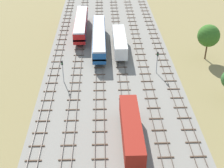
% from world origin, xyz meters
% --- Properties ---
extents(ground_plane, '(480.00, 480.00, 0.00)m').
position_xyz_m(ground_plane, '(0.00, 56.00, 0.00)').
color(ground_plane, olive).
extents(ballast_bed, '(27.53, 176.00, 0.01)m').
position_xyz_m(ballast_bed, '(0.00, 56.00, 0.00)').
color(ballast_bed, gray).
rests_on(ballast_bed, ground).
extents(track_far_left, '(2.40, 126.00, 0.29)m').
position_xyz_m(track_far_left, '(-11.76, 57.00, 0.14)').
color(track_far_left, '#47382D').
rests_on(track_far_left, ground).
extents(track_left, '(2.40, 126.00, 0.29)m').
position_xyz_m(track_left, '(-7.06, 57.00, 0.14)').
color(track_left, '#47382D').
rests_on(track_left, ground).
extents(track_centre_left, '(2.40, 126.00, 0.29)m').
position_xyz_m(track_centre_left, '(-2.35, 57.00, 0.14)').
color(track_centre_left, '#47382D').
rests_on(track_centre_left, ground).
extents(track_centre, '(2.40, 126.00, 0.29)m').
position_xyz_m(track_centre, '(2.35, 57.00, 0.14)').
color(track_centre, '#47382D').
rests_on(track_centre, ground).
extents(track_centre_right, '(2.40, 126.00, 0.29)m').
position_xyz_m(track_centre_right, '(7.06, 57.00, 0.14)').
color(track_centre_right, '#47382D').
rests_on(track_centre_right, ground).
extents(track_right, '(2.40, 126.00, 0.29)m').
position_xyz_m(track_right, '(11.76, 57.00, 0.14)').
color(track_right, '#47382D').
rests_on(track_right, ground).
extents(freight_boxcar_centre_nearest, '(2.87, 14.00, 3.60)m').
position_xyz_m(freight_boxcar_centre_nearest, '(2.36, 29.07, 2.45)').
color(freight_boxcar_centre_nearest, maroon).
rests_on(freight_boxcar_centre_nearest, ground).
extents(freight_boxcar_centre_near, '(2.87, 14.00, 3.60)m').
position_xyz_m(freight_boxcar_centre_near, '(2.36, 60.38, 2.45)').
color(freight_boxcar_centre_near, white).
rests_on(freight_boxcar_centre_near, ground).
extents(passenger_coach_centre_left_mid, '(2.96, 22.00, 3.80)m').
position_xyz_m(passenger_coach_centre_left_mid, '(-2.35, 62.79, 2.61)').
color(passenger_coach_centre_left_mid, '#194C8C').
rests_on(passenger_coach_centre_left_mid, ground).
extents(diesel_railcar_left_midfar, '(2.96, 20.50, 3.80)m').
position_xyz_m(diesel_railcar_left_midfar, '(-7.06, 71.75, 2.60)').
color(diesel_railcar_left_midfar, red).
rests_on(diesel_railcar_left_midfar, ground).
extents(signal_post_nearest, '(0.28, 0.47, 4.83)m').
position_xyz_m(signal_post_nearest, '(-9.41, 46.89, 3.10)').
color(signal_post_nearest, gray).
rests_on(signal_post_nearest, ground).
extents(signal_post_near, '(0.28, 0.47, 4.89)m').
position_xyz_m(signal_post_near, '(9.41, 49.92, 3.13)').
color(signal_post_near, gray).
rests_on(signal_post_near, ground).
extents(lineside_tree_3, '(4.81, 4.81, 7.99)m').
position_xyz_m(lineside_tree_3, '(21.29, 55.88, 5.57)').
color(lineside_tree_3, '#4C331E').
rests_on(lineside_tree_3, ground).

